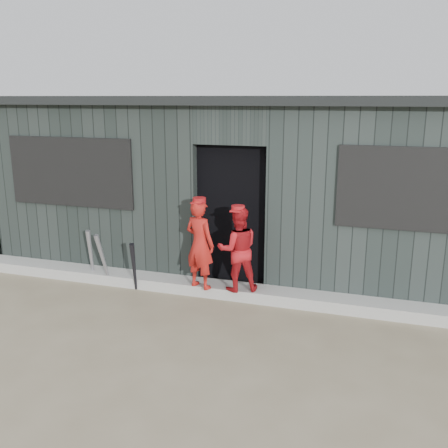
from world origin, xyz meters
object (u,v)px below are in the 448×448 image
(bat_mid, at_px, (103,260))
(player_red_right, at_px, (238,249))
(player_grey_back, at_px, (262,240))
(bat_left, at_px, (91,255))
(dugout, at_px, (256,182))
(bat_right, at_px, (134,267))
(player_red_left, at_px, (200,244))

(bat_mid, relative_size, player_red_right, 0.72)
(player_red_right, relative_size, player_grey_back, 0.85)
(bat_left, height_order, bat_mid, bat_mid)
(player_red_right, bearing_deg, dugout, -107.24)
(bat_left, relative_size, player_red_right, 0.70)
(bat_right, height_order, player_red_left, player_red_left)
(dugout, bearing_deg, player_red_right, -83.15)
(bat_mid, xyz_separation_m, player_red_right, (1.93, 0.10, 0.31))
(bat_right, height_order, dugout, dugout)
(player_red_right, distance_m, player_grey_back, 0.72)
(player_red_left, xyz_separation_m, player_red_right, (0.50, 0.06, -0.04))
(player_grey_back, relative_size, dugout, 0.16)
(bat_mid, distance_m, player_red_left, 1.47)
(bat_left, distance_m, player_red_left, 1.75)
(bat_right, xyz_separation_m, player_red_left, (0.94, 0.07, 0.39))
(bat_left, height_order, dugout, dugout)
(bat_left, relative_size, dugout, 0.09)
(bat_right, relative_size, dugout, 0.09)
(bat_right, distance_m, dugout, 2.47)
(player_red_right, distance_m, dugout, 1.90)
(player_grey_back, height_order, dugout, dugout)
(player_red_right, xyz_separation_m, player_grey_back, (0.16, 0.70, -0.05))
(bat_mid, relative_size, player_grey_back, 0.61)
(player_grey_back, bearing_deg, player_red_right, 63.73)
(player_red_right, bearing_deg, player_red_left, -16.96)
(player_red_left, bearing_deg, player_grey_back, -111.22)
(bat_right, relative_size, player_grey_back, 0.55)
(player_red_right, height_order, dugout, dugout)
(bat_left, xyz_separation_m, player_red_right, (2.21, -0.04, 0.31))
(bat_mid, bearing_deg, bat_right, -4.50)
(player_red_left, bearing_deg, dugout, -78.96)
(bat_left, distance_m, player_grey_back, 2.48)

